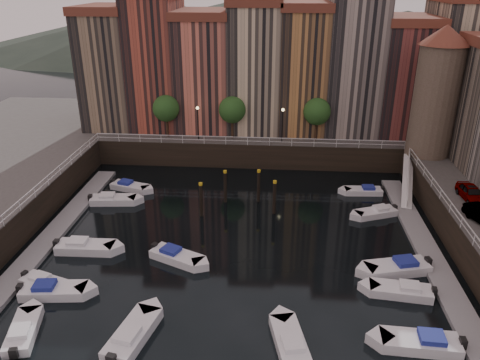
# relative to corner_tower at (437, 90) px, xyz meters

# --- Properties ---
(ground) EXTENTS (200.00, 200.00, 0.00)m
(ground) POSITION_rel_corner_tower_xyz_m (-20.00, -14.50, -10.19)
(ground) COLOR black
(ground) RESTS_ON ground
(quay_far) EXTENTS (80.00, 20.00, 3.00)m
(quay_far) POSITION_rel_corner_tower_xyz_m (-20.00, 11.50, -8.69)
(quay_far) COLOR black
(quay_far) RESTS_ON ground
(dock_left) EXTENTS (2.00, 28.00, 0.35)m
(dock_left) POSITION_rel_corner_tower_xyz_m (-36.20, -15.50, -10.02)
(dock_left) COLOR gray
(dock_left) RESTS_ON ground
(dock_right) EXTENTS (2.00, 28.00, 0.35)m
(dock_right) POSITION_rel_corner_tower_xyz_m (-3.80, -15.50, -10.02)
(dock_right) COLOR gray
(dock_right) RESTS_ON ground
(mountains) EXTENTS (145.00, 100.00, 18.00)m
(mountains) POSITION_rel_corner_tower_xyz_m (-18.28, 95.50, -2.28)
(mountains) COLOR #2D382D
(mountains) RESTS_ON ground
(far_terrace) EXTENTS (48.70, 10.30, 17.50)m
(far_terrace) POSITION_rel_corner_tower_xyz_m (-16.69, 9.00, 0.76)
(far_terrace) COLOR #887157
(far_terrace) RESTS_ON quay_far
(corner_tower) EXTENTS (5.20, 5.20, 13.80)m
(corner_tower) POSITION_rel_corner_tower_xyz_m (0.00, 0.00, 0.00)
(corner_tower) COLOR #6B5B4C
(corner_tower) RESTS_ON quay_right
(promenade_trees) EXTENTS (21.20, 3.20, 5.20)m
(promenade_trees) POSITION_rel_corner_tower_xyz_m (-21.33, 3.70, -3.61)
(promenade_trees) COLOR black
(promenade_trees) RESTS_ON quay_far
(street_lamps) EXTENTS (10.36, 0.36, 4.18)m
(street_lamps) POSITION_rel_corner_tower_xyz_m (-21.00, 2.70, -4.30)
(street_lamps) COLOR black
(street_lamps) RESTS_ON quay_far
(railings) EXTENTS (36.08, 34.04, 0.52)m
(railings) POSITION_rel_corner_tower_xyz_m (-20.00, -9.62, -6.41)
(railings) COLOR white
(railings) RESTS_ON ground
(gangway) EXTENTS (2.78, 8.32, 3.73)m
(gangway) POSITION_rel_corner_tower_xyz_m (-2.90, -4.50, -8.28)
(gangway) COLOR white
(gangway) RESTS_ON ground
(mooring_pilings) EXTENTS (7.29, 3.96, 3.78)m
(mooring_pilings) POSITION_rel_corner_tower_xyz_m (-20.05, -8.87, -8.54)
(mooring_pilings) COLOR black
(mooring_pilings) RESTS_ON ground
(boat_left_0) EXTENTS (4.97, 2.25, 1.12)m
(boat_left_0) POSITION_rel_corner_tower_xyz_m (-32.45, -23.78, -9.82)
(boat_left_0) COLOR silver
(boat_left_0) RESTS_ON ground
(boat_left_1) EXTENTS (4.33, 2.75, 0.97)m
(boat_left_1) POSITION_rel_corner_tower_xyz_m (-33.41, -22.91, -9.87)
(boat_left_1) COLOR silver
(boat_left_1) RESTS_ON ground
(boat_left_2) EXTENTS (5.09, 1.94, 1.17)m
(boat_left_2) POSITION_rel_corner_tower_xyz_m (-32.42, -17.85, -9.80)
(boat_left_2) COLOR silver
(boat_left_2) RESTS_ON ground
(boat_left_3) EXTENTS (4.84, 2.14, 1.09)m
(boat_left_3) POSITION_rel_corner_tower_xyz_m (-33.08, -8.81, -9.83)
(boat_left_3) COLOR silver
(boat_left_3) RESTS_ON ground
(boat_left_4) EXTENTS (4.54, 2.76, 1.02)m
(boat_left_4) POSITION_rel_corner_tower_xyz_m (-32.34, -5.45, -9.85)
(boat_left_4) COLOR silver
(boat_left_4) RESTS_ON ground
(boat_right_0) EXTENTS (5.14, 2.08, 1.17)m
(boat_right_0) POSITION_rel_corner_tower_xyz_m (-7.28, -27.00, -9.80)
(boat_right_0) COLOR silver
(boat_right_0) RESTS_ON ground
(boat_right_1) EXTENTS (4.74, 2.18, 1.07)m
(boat_right_1) POSITION_rel_corner_tower_xyz_m (-7.26, -21.73, -9.83)
(boat_right_1) COLOR silver
(boat_right_1) RESTS_ON ground
(boat_right_2) EXTENTS (5.39, 3.07, 1.21)m
(boat_right_2) POSITION_rel_corner_tower_xyz_m (-6.88, -18.83, -9.79)
(boat_right_2) COLOR silver
(boat_right_2) RESTS_ON ground
(boat_right_3) EXTENTS (4.36, 2.95, 0.99)m
(boat_right_3) POSITION_rel_corner_tower_xyz_m (-6.82, -9.43, -9.86)
(boat_right_3) COLOR silver
(boat_right_3) RESTS_ON ground
(boat_right_4) EXTENTS (4.15, 1.71, 0.94)m
(boat_right_4) POSITION_rel_corner_tower_xyz_m (-7.20, -4.48, -9.88)
(boat_right_4) COLOR silver
(boat_right_4) RESTS_ON ground
(boat_near_0) EXTENTS (2.59, 4.59, 1.03)m
(boat_near_0) POSITION_rel_corner_tower_xyz_m (-32.45, -28.00, -9.85)
(boat_near_0) COLOR silver
(boat_near_0) RESTS_ON ground
(boat_near_1) EXTENTS (2.88, 5.32, 1.19)m
(boat_near_1) POSITION_rel_corner_tower_xyz_m (-25.38, -27.79, -9.79)
(boat_near_1) COLOR silver
(boat_near_1) RESTS_ON ground
(boat_near_2) EXTENTS (2.72, 4.99, 1.12)m
(boat_near_2) POSITION_rel_corner_tower_xyz_m (-15.41, -27.69, -9.82)
(boat_near_2) COLOR silver
(boat_near_2) RESTS_ON ground
(car_a) EXTENTS (1.76, 3.96, 1.32)m
(car_a) POSITION_rel_corner_tower_xyz_m (0.55, -11.66, -6.53)
(car_a) COLOR gray
(car_a) RESTS_ON quay_right
(boat_extra_191) EXTENTS (4.77, 3.43, 1.09)m
(boat_extra_191) POSITION_rel_corner_tower_xyz_m (-24.48, -18.59, -9.83)
(boat_extra_191) COLOR silver
(boat_extra_191) RESTS_ON ground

